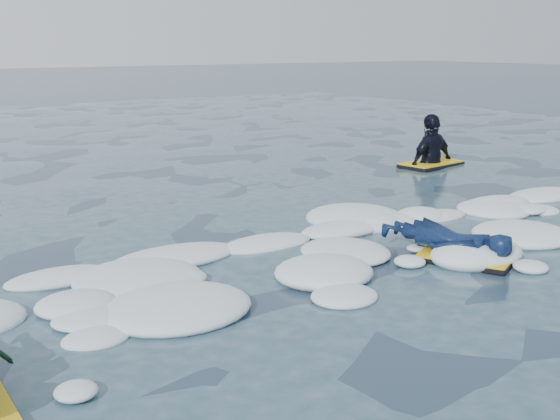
{
  "coord_description": "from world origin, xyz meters",
  "views": [
    {
      "loc": [
        -3.95,
        -4.9,
        2.2
      ],
      "look_at": [
        0.29,
        1.6,
        0.34
      ],
      "focal_mm": 45.0,
      "sensor_mm": 36.0,
      "label": 1
    }
  ],
  "objects": [
    {
      "name": "ground",
      "position": [
        0.0,
        0.0,
        0.0
      ],
      "size": [
        120.0,
        120.0,
        0.0
      ],
      "primitive_type": "plane",
      "color": "#182E3B",
      "rests_on": "ground"
    },
    {
      "name": "foam_band",
      "position": [
        0.0,
        1.03,
        0.0
      ],
      "size": [
        12.0,
        3.1,
        0.3
      ],
      "primitive_type": null,
      "color": "silver",
      "rests_on": "ground"
    },
    {
      "name": "prone_woman_unit",
      "position": [
        1.39,
        0.05,
        0.18
      ],
      "size": [
        0.9,
        1.52,
        0.36
      ],
      "rotation": [
        0.0,
        0.0,
        2.04
      ],
      "color": "black",
      "rests_on": "ground"
    },
    {
      "name": "waiting_rider_unit",
      "position": [
        5.21,
        4.13,
        0.06
      ],
      "size": [
        1.29,
        0.83,
        1.81
      ],
      "rotation": [
        0.0,
        0.0,
        0.14
      ],
      "color": "black",
      "rests_on": "ground"
    }
  ]
}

